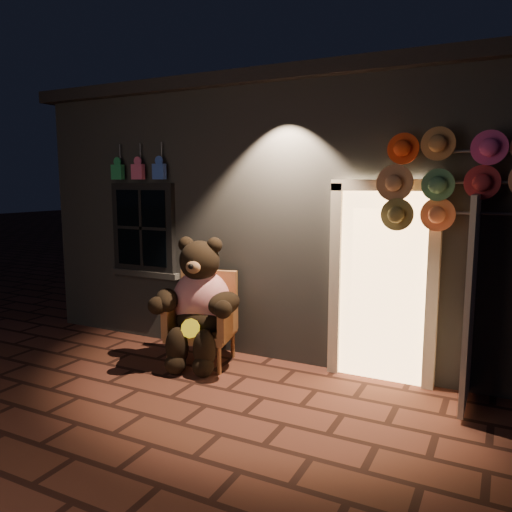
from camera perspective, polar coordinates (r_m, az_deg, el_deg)
The scene contains 5 objects.
ground at distance 5.10m, azimuth -5.78°, elevation -16.65°, with size 60.00×60.00×0.00m, color brown.
shop_building at distance 8.27m, azimuth 9.15°, elevation 5.34°, with size 7.30×5.95×3.51m.
wicker_armchair at distance 6.10m, azimuth -5.99°, elevation -7.01°, with size 0.88×0.83×1.09m.
teddy_bear at distance 5.92m, azimuth -6.57°, elevation -5.35°, with size 1.08×0.96×1.53m.
hat_rack at distance 5.18m, azimuth 21.88°, elevation 8.20°, with size 1.70×0.22×2.67m.
Camera 1 is at (2.52, -3.88, 2.15)m, focal length 35.00 mm.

